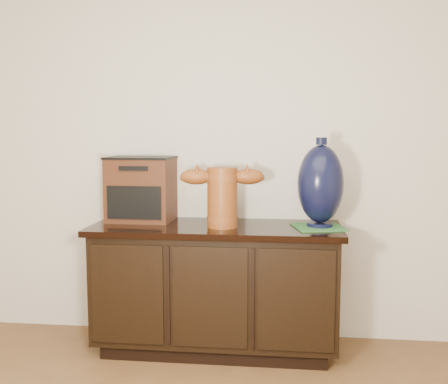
# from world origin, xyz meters

# --- Properties ---
(room) EXTENTS (5.00, 5.00, 5.00)m
(room) POSITION_xyz_m (0.00, 0.00, 1.30)
(room) COLOR brown
(room) RESTS_ON ground
(sideboard) EXTENTS (1.46, 0.56, 0.75)m
(sideboard) POSITION_xyz_m (0.00, 2.23, 0.39)
(sideboard) COLOR black
(sideboard) RESTS_ON ground
(terracotta_vessel) EXTENTS (0.49, 0.20, 0.34)m
(terracotta_vessel) POSITION_xyz_m (0.04, 2.17, 0.95)
(terracotta_vessel) COLOR brown
(terracotta_vessel) RESTS_ON sideboard
(tv_radio) EXTENTS (0.40, 0.33, 0.40)m
(tv_radio) POSITION_xyz_m (-0.48, 2.35, 0.95)
(tv_radio) COLOR #3E1E0F
(tv_radio) RESTS_ON sideboard
(green_mat) EXTENTS (0.33, 0.33, 0.01)m
(green_mat) POSITION_xyz_m (0.59, 2.22, 0.76)
(green_mat) COLOR #2A5F2C
(green_mat) RESTS_ON sideboard
(lamp_base) EXTENTS (0.31, 0.31, 0.51)m
(lamp_base) POSITION_xyz_m (0.60, 2.22, 1.00)
(lamp_base) COLOR black
(lamp_base) RESTS_ON green_mat
(spray_can) EXTENTS (0.07, 0.07, 0.20)m
(spray_can) POSITION_xyz_m (0.02, 2.41, 0.85)
(spray_can) COLOR #631310
(spray_can) RESTS_ON sideboard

